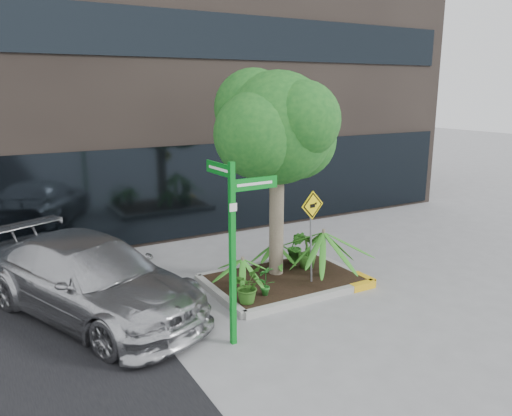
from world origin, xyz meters
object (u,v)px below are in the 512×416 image
cattle_sign (312,221)px  street_sign_post (234,233)px  parked_car (91,278)px  tree (277,128)px

cattle_sign → street_sign_post: bearing=-161.4°
street_sign_post → cattle_sign: street_sign_post is taller
street_sign_post → cattle_sign: 2.85m
parked_car → tree: bearing=-25.9°
tree → street_sign_post: (-2.12, -2.09, -1.48)m
parked_car → street_sign_post: street_sign_post is taller
tree → parked_car: bearing=177.8°
street_sign_post → cattle_sign: (2.50, 1.28, -0.42)m
tree → parked_car: size_ratio=0.91×
tree → cattle_sign: size_ratio=2.33×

